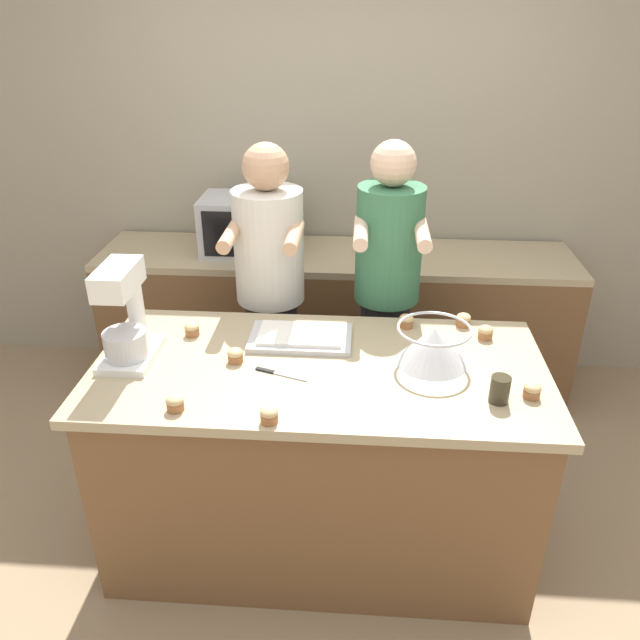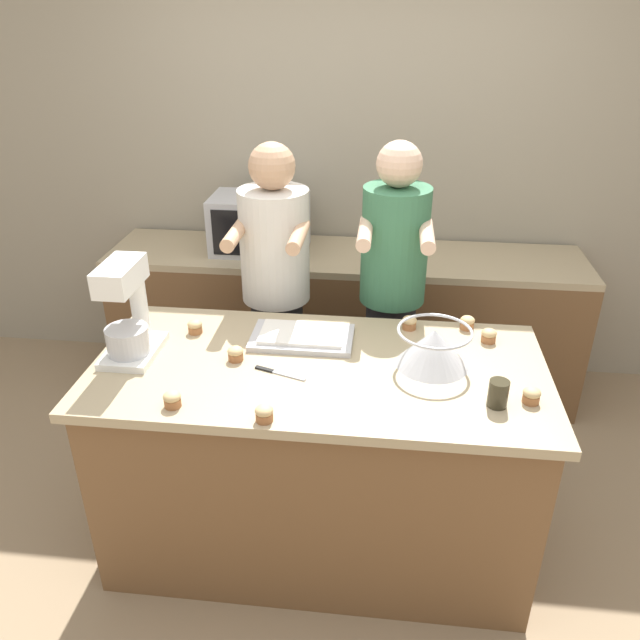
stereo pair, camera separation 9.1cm
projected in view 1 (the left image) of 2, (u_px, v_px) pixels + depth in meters
name	position (u px, v px, depth m)	size (l,w,h in m)	color
ground_plane	(319.00, 534.00, 2.92)	(16.00, 16.00, 0.00)	#937A5B
back_wall	(339.00, 163.00, 3.78)	(10.00, 0.06, 2.70)	gray
island_counter	(319.00, 456.00, 2.71)	(1.82, 0.88, 0.93)	brown
back_counter	(335.00, 321.00, 3.88)	(2.80, 0.60, 0.90)	brown
person_left	(271.00, 302.00, 3.13)	(0.35, 0.51, 1.67)	#232328
person_right	(386.00, 303.00, 3.08)	(0.33, 0.50, 1.69)	#232328
stand_mixer	(125.00, 319.00, 2.46)	(0.20, 0.30, 0.41)	white
mixing_bowl	(433.00, 344.00, 2.47)	(0.30, 0.30, 0.16)	#BCBCC1
baking_tray	(301.00, 337.00, 2.66)	(0.43, 0.26, 0.04)	#BCBCC1
microwave_oven	(250.00, 225.00, 3.63)	(0.55, 0.35, 0.33)	#B7B7BC
drinking_glass	(500.00, 389.00, 2.25)	(0.07, 0.07, 0.10)	#332D1E
knife	(278.00, 373.00, 2.43)	(0.21, 0.09, 0.01)	#BCBCC1
cupcake_0	(192.00, 329.00, 2.70)	(0.06, 0.06, 0.06)	#9E6038
cupcake_1	(532.00, 390.00, 2.28)	(0.06, 0.06, 0.06)	#9E6038
cupcake_2	(463.00, 320.00, 2.78)	(0.06, 0.06, 0.06)	#9E6038
cupcake_3	(406.00, 321.00, 2.77)	(0.06, 0.06, 0.06)	#9E6038
cupcake_4	(175.00, 403.00, 2.21)	(0.06, 0.06, 0.06)	#9E6038
cupcake_5	(235.00, 356.00, 2.50)	(0.06, 0.06, 0.06)	#9E6038
cupcake_6	(486.00, 332.00, 2.68)	(0.06, 0.06, 0.06)	#9E6038
cupcake_7	(269.00, 415.00, 2.14)	(0.06, 0.06, 0.06)	#9E6038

